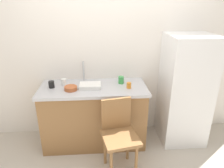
% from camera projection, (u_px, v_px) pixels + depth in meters
% --- Properties ---
extents(back_wall, '(4.80, 0.10, 2.55)m').
position_uv_depth(back_wall, '(106.00, 51.00, 2.97)').
color(back_wall, white).
rests_on(back_wall, ground_plane).
extents(cabinet_base, '(1.39, 0.60, 0.83)m').
position_uv_depth(cabinet_base, '(94.00, 116.00, 2.96)').
color(cabinet_base, olive).
rests_on(cabinet_base, ground_plane).
extents(countertop, '(1.43, 0.64, 0.04)m').
position_uv_depth(countertop, '(93.00, 88.00, 2.79)').
color(countertop, '#B7B7BC').
rests_on(countertop, cabinet_base).
extents(faucet, '(0.02, 0.02, 0.28)m').
position_uv_depth(faucet, '(84.00, 71.00, 2.96)').
color(faucet, '#B7B7BC').
rests_on(faucet, countertop).
extents(refrigerator, '(0.61, 0.59, 1.55)m').
position_uv_depth(refrigerator, '(185.00, 90.00, 2.91)').
color(refrigerator, white).
rests_on(refrigerator, ground_plane).
extents(chair, '(0.47, 0.47, 0.89)m').
position_uv_depth(chair, '(119.00, 133.00, 2.45)').
color(chair, olive).
rests_on(chair, ground_plane).
extents(dish_tray, '(0.28, 0.20, 0.05)m').
position_uv_depth(dish_tray, '(90.00, 86.00, 2.75)').
color(dish_tray, white).
rests_on(dish_tray, countertop).
extents(terracotta_bowl, '(0.16, 0.16, 0.05)m').
position_uv_depth(terracotta_bowl, '(71.00, 88.00, 2.67)').
color(terracotta_bowl, '#B25B33').
rests_on(terracotta_bowl, countertop).
extents(cup_green, '(0.08, 0.08, 0.10)m').
position_uv_depth(cup_green, '(121.00, 80.00, 2.88)').
color(cup_green, green).
rests_on(cup_green, countertop).
extents(cup_black, '(0.08, 0.08, 0.09)m').
position_uv_depth(cup_black, '(51.00, 84.00, 2.74)').
color(cup_black, black).
rests_on(cup_black, countertop).
extents(cup_white, '(0.07, 0.07, 0.09)m').
position_uv_depth(cup_white, '(64.00, 82.00, 2.82)').
color(cup_white, white).
rests_on(cup_white, countertop).
extents(cup_orange, '(0.06, 0.06, 0.08)m').
position_uv_depth(cup_orange, '(129.00, 85.00, 2.73)').
color(cup_orange, orange).
rests_on(cup_orange, countertop).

